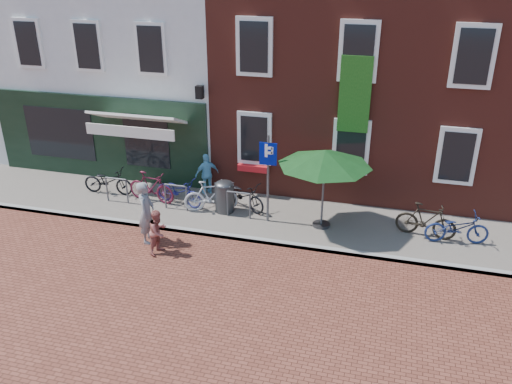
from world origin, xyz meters
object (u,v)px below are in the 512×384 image
(woman, at_px, (146,212))
(bicycle_0, at_px, (108,181))
(parasol, at_px, (325,155))
(bicycle_6, at_px, (457,228))
(parking_sign, at_px, (268,167))
(cafe_person, at_px, (207,174))
(bicycle_1, at_px, (151,187))
(bicycle_5, at_px, (426,220))
(boy, at_px, (158,232))
(bicycle_2, at_px, (179,191))
(bicycle_3, at_px, (211,196))
(bicycle_4, at_px, (243,195))
(litter_bin, at_px, (224,195))

(woman, relative_size, bicycle_0, 1.05)
(parasol, relative_size, bicycle_6, 1.55)
(parking_sign, xyz_separation_m, bicycle_6, (5.23, 0.13, -1.27))
(bicycle_0, bearing_deg, parasol, -95.92)
(parking_sign, bearing_deg, cafe_person, 149.43)
(bicycle_0, distance_m, bicycle_1, 1.63)
(bicycle_6, bearing_deg, bicycle_5, 70.87)
(parasol, bearing_deg, boy, -148.29)
(parking_sign, distance_m, woman, 3.58)
(boy, height_order, bicycle_5, boy)
(bicycle_0, distance_m, bicycle_2, 2.54)
(cafe_person, bearing_deg, bicycle_2, 19.56)
(bicycle_6, bearing_deg, bicycle_0, 78.59)
(parasol, height_order, bicycle_3, parasol)
(parasol, distance_m, bicycle_4, 3.09)
(woman, distance_m, bicycle_6, 8.40)
(parking_sign, distance_m, bicycle_1, 4.07)
(litter_bin, relative_size, cafe_person, 0.78)
(parasol, height_order, bicycle_4, parasol)
(bicycle_5, bearing_deg, woman, 114.59)
(bicycle_1, xyz_separation_m, bicycle_6, (9.10, -0.22, -0.05))
(parking_sign, xyz_separation_m, bicycle_4, (-0.93, 0.63, -1.27))
(woman, bearing_deg, bicycle_3, -39.64)
(parking_sign, height_order, boy, parking_sign)
(litter_bin, bearing_deg, woman, -125.22)
(bicycle_4, bearing_deg, bicycle_5, -67.33)
(boy, bearing_deg, bicycle_1, 42.44)
(bicycle_3, bearing_deg, boy, 146.88)
(litter_bin, height_order, bicycle_0, litter_bin)
(woman, relative_size, bicycle_1, 1.08)
(boy, bearing_deg, woman, 62.24)
(litter_bin, height_order, boy, boy)
(bicycle_0, height_order, bicycle_6, same)
(bicycle_5, bearing_deg, bicycle_6, -91.23)
(boy, relative_size, bicycle_2, 0.73)
(parasol, distance_m, cafe_person, 4.43)
(bicycle_6, bearing_deg, bicycle_1, 79.31)
(bicycle_1, bearing_deg, cafe_person, -46.12)
(litter_bin, bearing_deg, bicycle_3, -169.01)
(bicycle_5, bearing_deg, litter_bin, 98.31)
(boy, distance_m, bicycle_2, 2.77)
(woman, xyz_separation_m, bicycle_1, (-0.94, 2.19, -0.29))
(boy, relative_size, bicycle_1, 0.75)
(woman, distance_m, bicycle_1, 2.40)
(parking_sign, relative_size, cafe_person, 1.94)
(bicycle_4, bearing_deg, bicycle_3, 141.19)
(cafe_person, relative_size, bicycle_3, 0.83)
(bicycle_2, distance_m, bicycle_4, 2.03)
(parking_sign, height_order, woman, parking_sign)
(bicycle_0, distance_m, bicycle_4, 4.56)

